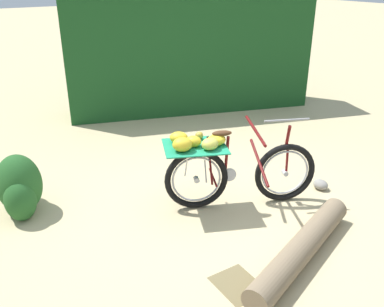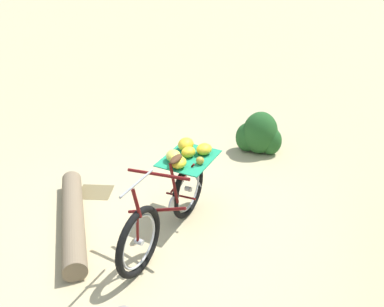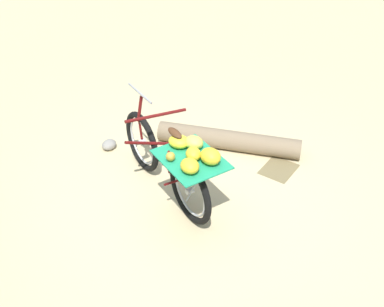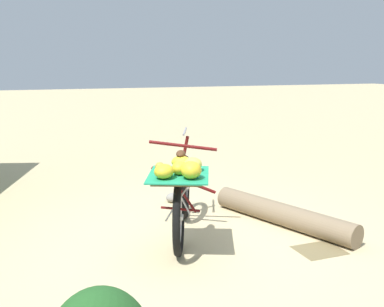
{
  "view_description": "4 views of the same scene",
  "coord_description": "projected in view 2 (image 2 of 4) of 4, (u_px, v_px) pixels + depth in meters",
  "views": [
    {
      "loc": [
        -3.5,
        2.53,
        2.54
      ],
      "look_at": [
        -0.07,
        0.36,
        0.74
      ],
      "focal_mm": 38.85,
      "sensor_mm": 36.0,
      "label": 1
    },
    {
      "loc": [
        0.29,
        -3.57,
        2.88
      ],
      "look_at": [
        0.05,
        0.19,
        0.88
      ],
      "focal_mm": 35.81,
      "sensor_mm": 36.0,
      "label": 2
    },
    {
      "loc": [
        3.07,
        2.39,
        3.5
      ],
      "look_at": [
        -0.1,
        0.21,
        0.75
      ],
      "focal_mm": 45.0,
      "sensor_mm": 36.0,
      "label": 3
    },
    {
      "loc": [
        1.29,
        3.99,
        1.75
      ],
      "look_at": [
        -0.11,
        0.31,
        0.97
      ],
      "focal_mm": 41.82,
      "sensor_mm": 36.0,
      "label": 4
    }
  ],
  "objects": [
    {
      "name": "leaf_litter_patch",
      "position": [
        95.0,
        192.0,
        5.16
      ],
      "size": [
        0.44,
        0.36,
        0.01
      ],
      "primitive_type": "cube",
      "color": "olive",
      "rests_on": "ground_plane"
    },
    {
      "name": "shrub_cluster",
      "position": [
        259.0,
        135.0,
        6.05
      ],
      "size": [
        0.72,
        0.49,
        0.69
      ],
      "color": "#235623",
      "rests_on": "ground_plane"
    },
    {
      "name": "bicycle",
      "position": [
        172.0,
        196.0,
        4.2
      ],
      "size": [
        1.0,
        1.75,
        1.03
      ],
      "rotation": [
        0.0,
        0.0,
        -1.97
      ],
      "color": "black",
      "rests_on": "ground_plane"
    },
    {
      "name": "fallen_log",
      "position": [
        73.0,
        218.0,
        4.46
      ],
      "size": [
        0.85,
        1.78,
        0.25
      ],
      "primitive_type": "cylinder",
      "rotation": [
        0.0,
        1.57,
        -1.22
      ],
      "color": "#7F6B51",
      "rests_on": "ground_plane"
    },
    {
      "name": "ground_plane",
      "position": [
        187.0,
        227.0,
        4.51
      ],
      "size": [
        60.0,
        60.0,
        0.0
      ],
      "primitive_type": "plane",
      "color": "#C6B284"
    }
  ]
}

